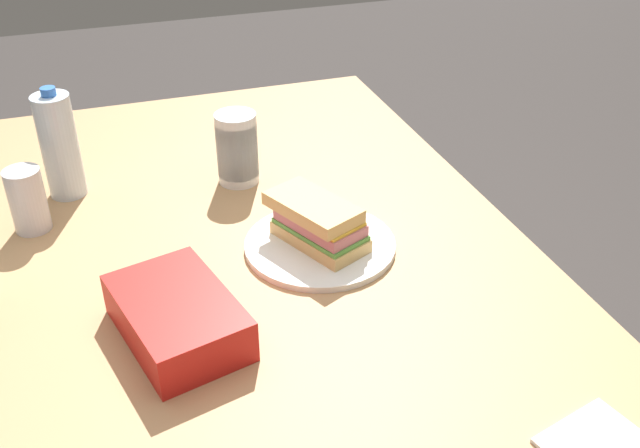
{
  "coord_description": "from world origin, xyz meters",
  "views": [
    {
      "loc": [
        -0.97,
        0.19,
        1.45
      ],
      "look_at": [
        0.05,
        -0.15,
        0.77
      ],
      "focal_mm": 40.74,
      "sensor_mm": 36.0,
      "label": 1
    }
  ],
  "objects_px": {
    "dining_table": "(245,316)",
    "chip_bag": "(178,317)",
    "sandwich": "(318,222)",
    "plastic_cup_stack": "(237,148)",
    "water_bottle_tall": "(60,146)",
    "soda_can_silver": "(28,200)",
    "paper_plate": "(320,245)"
  },
  "relations": [
    {
      "from": "dining_table",
      "to": "chip_bag",
      "type": "height_order",
      "value": "chip_bag"
    },
    {
      "from": "sandwich",
      "to": "dining_table",
      "type": "bearing_deg",
      "value": 108.81
    },
    {
      "from": "sandwich",
      "to": "plastic_cup_stack",
      "type": "relative_size",
      "value": 1.35
    },
    {
      "from": "chip_bag",
      "to": "water_bottle_tall",
      "type": "relative_size",
      "value": 1.02
    },
    {
      "from": "dining_table",
      "to": "soda_can_silver",
      "type": "distance_m",
      "value": 0.45
    },
    {
      "from": "dining_table",
      "to": "sandwich",
      "type": "height_order",
      "value": "sandwich"
    },
    {
      "from": "sandwich",
      "to": "soda_can_silver",
      "type": "distance_m",
      "value": 0.53
    },
    {
      "from": "sandwich",
      "to": "plastic_cup_stack",
      "type": "xyz_separation_m",
      "value": [
        0.29,
        0.08,
        0.02
      ]
    },
    {
      "from": "chip_bag",
      "to": "water_bottle_tall",
      "type": "xyz_separation_m",
      "value": [
        0.5,
        0.14,
        0.07
      ]
    },
    {
      "from": "chip_bag",
      "to": "plastic_cup_stack",
      "type": "bearing_deg",
      "value": -37.89
    },
    {
      "from": "paper_plate",
      "to": "sandwich",
      "type": "xyz_separation_m",
      "value": [
        0.0,
        0.0,
        0.05
      ]
    },
    {
      "from": "plastic_cup_stack",
      "to": "paper_plate",
      "type": "bearing_deg",
      "value": -164.79
    },
    {
      "from": "paper_plate",
      "to": "soda_can_silver",
      "type": "bearing_deg",
      "value": 64.41
    },
    {
      "from": "paper_plate",
      "to": "soda_can_silver",
      "type": "distance_m",
      "value": 0.54
    },
    {
      "from": "paper_plate",
      "to": "plastic_cup_stack",
      "type": "bearing_deg",
      "value": 15.21
    },
    {
      "from": "soda_can_silver",
      "to": "water_bottle_tall",
      "type": "bearing_deg",
      "value": -30.08
    },
    {
      "from": "chip_bag",
      "to": "water_bottle_tall",
      "type": "bearing_deg",
      "value": 1.41
    },
    {
      "from": "sandwich",
      "to": "plastic_cup_stack",
      "type": "bearing_deg",
      "value": 14.74
    },
    {
      "from": "paper_plate",
      "to": "plastic_cup_stack",
      "type": "xyz_separation_m",
      "value": [
        0.29,
        0.08,
        0.07
      ]
    },
    {
      "from": "chip_bag",
      "to": "soda_can_silver",
      "type": "distance_m",
      "value": 0.44
    },
    {
      "from": "plastic_cup_stack",
      "to": "dining_table",
      "type": "bearing_deg",
      "value": 167.58
    },
    {
      "from": "dining_table",
      "to": "plastic_cup_stack",
      "type": "distance_m",
      "value": 0.38
    },
    {
      "from": "dining_table",
      "to": "water_bottle_tall",
      "type": "xyz_separation_m",
      "value": [
        0.4,
        0.26,
        0.18
      ]
    },
    {
      "from": "dining_table",
      "to": "paper_plate",
      "type": "bearing_deg",
      "value": -72.45
    },
    {
      "from": "paper_plate",
      "to": "plastic_cup_stack",
      "type": "height_order",
      "value": "plastic_cup_stack"
    },
    {
      "from": "plastic_cup_stack",
      "to": "chip_bag",
      "type": "bearing_deg",
      "value": 156.13
    },
    {
      "from": "sandwich",
      "to": "chip_bag",
      "type": "xyz_separation_m",
      "value": [
        -0.16,
        0.27,
        -0.02
      ]
    },
    {
      "from": "dining_table",
      "to": "paper_plate",
      "type": "distance_m",
      "value": 0.18
    },
    {
      "from": "soda_can_silver",
      "to": "dining_table",
      "type": "bearing_deg",
      "value": -130.34
    },
    {
      "from": "paper_plate",
      "to": "water_bottle_tall",
      "type": "relative_size",
      "value": 1.2
    },
    {
      "from": "paper_plate",
      "to": "soda_can_silver",
      "type": "relative_size",
      "value": 2.21
    },
    {
      "from": "dining_table",
      "to": "soda_can_silver",
      "type": "xyz_separation_m",
      "value": [
        0.28,
        0.33,
        0.14
      ]
    }
  ]
}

